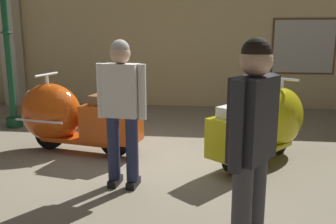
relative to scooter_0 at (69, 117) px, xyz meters
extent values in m
plane|color=gray|center=(1.16, -0.24, -0.52)|extent=(60.00, 60.00, 0.00)
cube|color=#CCB784|center=(1.16, 3.66, 1.15)|extent=(18.00, 0.20, 3.33)
cube|color=brown|center=(4.05, 3.54, 0.88)|extent=(1.38, 0.03, 1.22)
cube|color=#B2B2AD|center=(4.05, 3.52, 0.88)|extent=(1.30, 0.01, 1.14)
cube|color=beige|center=(-2.65, 3.31, 1.15)|extent=(0.36, 0.36, 3.33)
cylinder|color=black|center=(-0.35, 0.07, -0.29)|extent=(0.47, 0.18, 0.46)
cylinder|color=silver|center=(-0.35, 0.07, -0.29)|extent=(0.22, 0.15, 0.21)
cylinder|color=black|center=(0.71, -0.15, -0.29)|extent=(0.47, 0.18, 0.46)
cylinder|color=silver|center=(0.71, -0.15, -0.29)|extent=(0.22, 0.15, 0.21)
cube|color=#C6470F|center=(0.18, -0.04, -0.31)|extent=(1.15, 0.62, 0.06)
ellipsoid|color=#C6470F|center=(-0.29, 0.06, 0.04)|extent=(1.06, 0.78, 0.87)
cube|color=#C6470F|center=(0.67, -0.14, -0.04)|extent=(0.86, 0.61, 0.50)
cube|color=brown|center=(0.67, -0.14, 0.28)|extent=(0.60, 0.43, 0.14)
sphere|color=silver|center=(-0.61, 0.13, 0.28)|extent=(0.17, 0.17, 0.17)
cylinder|color=silver|center=(-0.33, 0.07, 0.44)|extent=(0.05, 0.05, 0.32)
cylinder|color=silver|center=(-0.33, 0.07, 0.60)|extent=(0.14, 0.50, 0.04)
cube|color=silver|center=(-0.35, -0.22, -0.02)|extent=(0.76, 0.17, 0.03)
cylinder|color=black|center=(3.01, 0.23, -0.29)|extent=(0.35, 0.40, 0.44)
cylinder|color=silver|center=(3.01, 0.23, -0.29)|extent=(0.21, 0.22, 0.20)
cylinder|color=black|center=(2.35, -0.59, -0.29)|extent=(0.35, 0.40, 0.44)
cylinder|color=silver|center=(2.35, -0.59, -0.29)|extent=(0.21, 0.22, 0.20)
cube|color=gold|center=(2.68, -0.18, -0.32)|extent=(0.98, 1.07, 0.06)
ellipsoid|color=gold|center=(2.98, 0.19, 0.02)|extent=(1.04, 1.09, 0.85)
cube|color=gold|center=(2.37, -0.55, -0.05)|extent=(0.82, 0.87, 0.49)
cube|color=silver|center=(2.37, -0.55, 0.26)|extent=(0.58, 0.61, 0.13)
sphere|color=silver|center=(3.18, 0.43, 0.26)|extent=(0.17, 0.17, 0.17)
cylinder|color=silver|center=(3.00, 0.21, 0.41)|extent=(0.05, 0.05, 0.31)
cylinder|color=silver|center=(3.00, 0.21, 0.57)|extent=(0.40, 0.34, 0.04)
cube|color=silver|center=(2.76, 0.37, -0.03)|extent=(0.48, 0.59, 0.03)
cylinder|color=#144728|center=(-1.55, 1.23, -0.43)|extent=(0.28, 0.28, 0.18)
cylinder|color=#144728|center=(-1.55, 1.23, 1.05)|extent=(0.11, 0.11, 2.77)
torus|color=#144728|center=(-1.55, 1.23, 1.19)|extent=(0.19, 0.19, 0.04)
cube|color=black|center=(1.18, -1.13, -0.48)|extent=(0.13, 0.27, 0.08)
cylinder|color=#23284C|center=(1.18, -1.15, -0.03)|extent=(0.14, 0.14, 0.81)
cube|color=black|center=(0.96, -1.11, -0.48)|extent=(0.13, 0.27, 0.08)
cylinder|color=#23284C|center=(0.96, -1.13, -0.03)|extent=(0.14, 0.14, 0.81)
cube|color=silver|center=(1.07, -1.14, 0.58)|extent=(0.40, 0.24, 0.57)
cylinder|color=silver|center=(1.30, -1.16, 0.57)|extent=(0.09, 0.09, 0.59)
cylinder|color=silver|center=(0.84, -1.11, 0.57)|extent=(0.09, 0.09, 0.59)
sphere|color=tan|center=(1.07, -1.14, 0.97)|extent=(0.22, 0.22, 0.22)
sphere|color=gray|center=(1.07, -1.14, 1.02)|extent=(0.20, 0.20, 0.20)
cylinder|color=#38383D|center=(2.37, -2.34, -0.02)|extent=(0.14, 0.14, 0.83)
cylinder|color=#38383D|center=(2.25, -2.53, -0.02)|extent=(0.14, 0.14, 0.83)
cube|color=#232328|center=(2.31, -2.43, 0.61)|extent=(0.38, 0.43, 0.59)
cylinder|color=#232328|center=(2.44, -2.23, 0.60)|extent=(0.09, 0.09, 0.61)
cylinder|color=#232328|center=(2.19, -2.63, 0.60)|extent=(0.09, 0.09, 0.61)
sphere|color=tan|center=(2.31, -2.43, 1.01)|extent=(0.22, 0.22, 0.22)
sphere|color=black|center=(2.31, -2.43, 1.06)|extent=(0.21, 0.21, 0.21)
camera|label=1|loc=(2.01, -4.92, 1.19)|focal=39.00mm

